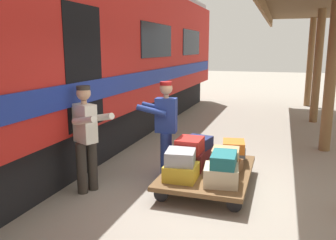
{
  "coord_description": "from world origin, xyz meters",
  "views": [
    {
      "loc": [
        -0.85,
        5.05,
        2.27
      ],
      "look_at": [
        0.83,
        -0.08,
        1.15
      ],
      "focal_mm": 37.34,
      "sensor_mm": 36.0,
      "label": 1
    }
  ],
  "objects_px": {
    "suitcase_maroon_trunk": "(190,160)",
    "porter_by_door": "(86,136)",
    "suitcase_red_plastic": "(190,145)",
    "suitcase_gray_aluminum": "(181,157)",
    "suitcase_slate_roller": "(231,156)",
    "porter_in_overalls": "(165,126)",
    "suitcase_teal_softside": "(224,160)",
    "suitcase_brown_leather": "(227,167)",
    "luggage_cart": "(208,172)",
    "suitcase_burgundy_valise": "(198,153)",
    "train_car": "(10,60)",
    "suitcase_orange_carryall": "(234,146)",
    "suitcase_tan_vintage": "(225,155)",
    "suitcase_yellow_case": "(181,172)",
    "suitcase_navy_fabric": "(198,142)"
  },
  "relations": [
    {
      "from": "suitcase_maroon_trunk",
      "to": "porter_by_door",
      "type": "relative_size",
      "value": 0.31
    },
    {
      "from": "suitcase_red_plastic",
      "to": "suitcase_gray_aluminum",
      "type": "bearing_deg",
      "value": 87.9
    },
    {
      "from": "suitcase_slate_roller",
      "to": "porter_in_overalls",
      "type": "xyz_separation_m",
      "value": [
        1.13,
        0.33,
        0.54
      ]
    },
    {
      "from": "suitcase_slate_roller",
      "to": "suitcase_teal_softside",
      "type": "relative_size",
      "value": 1.05
    },
    {
      "from": "suitcase_brown_leather",
      "to": "porter_by_door",
      "type": "relative_size",
      "value": 0.31
    },
    {
      "from": "luggage_cart",
      "to": "suitcase_burgundy_valise",
      "type": "bearing_deg",
      "value": -60.92
    },
    {
      "from": "luggage_cart",
      "to": "suitcase_red_plastic",
      "type": "bearing_deg",
      "value": 4.2
    },
    {
      "from": "train_car",
      "to": "suitcase_orange_carryall",
      "type": "relative_size",
      "value": 44.15
    },
    {
      "from": "suitcase_orange_carryall",
      "to": "suitcase_gray_aluminum",
      "type": "bearing_deg",
      "value": 57.67
    },
    {
      "from": "luggage_cart",
      "to": "suitcase_brown_leather",
      "type": "relative_size",
      "value": 3.79
    },
    {
      "from": "suitcase_brown_leather",
      "to": "porter_by_door",
      "type": "distance_m",
      "value": 2.3
    },
    {
      "from": "suitcase_maroon_trunk",
      "to": "suitcase_burgundy_valise",
      "type": "distance_m",
      "value": 0.55
    },
    {
      "from": "suitcase_slate_roller",
      "to": "porter_by_door",
      "type": "distance_m",
      "value": 2.54
    },
    {
      "from": "luggage_cart",
      "to": "porter_in_overalls",
      "type": "xyz_separation_m",
      "value": [
        0.82,
        -0.22,
        0.68
      ]
    },
    {
      "from": "suitcase_burgundy_valise",
      "to": "porter_in_overalls",
      "type": "bearing_deg",
      "value": 32.9
    },
    {
      "from": "suitcase_tan_vintage",
      "to": "porter_in_overalls",
      "type": "relative_size",
      "value": 0.25
    },
    {
      "from": "suitcase_burgundy_valise",
      "to": "suitcase_brown_leather",
      "type": "relative_size",
      "value": 1.21
    },
    {
      "from": "luggage_cart",
      "to": "suitcase_slate_roller",
      "type": "height_order",
      "value": "suitcase_slate_roller"
    },
    {
      "from": "suitcase_red_plastic",
      "to": "porter_by_door",
      "type": "distance_m",
      "value": 1.68
    },
    {
      "from": "suitcase_teal_softside",
      "to": "suitcase_maroon_trunk",
      "type": "bearing_deg",
      "value": -39.08
    },
    {
      "from": "suitcase_slate_roller",
      "to": "suitcase_yellow_case",
      "type": "xyz_separation_m",
      "value": [
        0.61,
        1.1,
        0.02
      ]
    },
    {
      "from": "suitcase_gray_aluminum",
      "to": "suitcase_orange_carryall",
      "type": "bearing_deg",
      "value": -122.33
    },
    {
      "from": "suitcase_brown_leather",
      "to": "porter_in_overalls",
      "type": "distance_m",
      "value": 1.28
    },
    {
      "from": "suitcase_navy_fabric",
      "to": "suitcase_red_plastic",
      "type": "height_order",
      "value": "suitcase_red_plastic"
    },
    {
      "from": "suitcase_orange_carryall",
      "to": "suitcase_teal_softside",
      "type": "relative_size",
      "value": 0.85
    },
    {
      "from": "suitcase_maroon_trunk",
      "to": "porter_by_door",
      "type": "xyz_separation_m",
      "value": [
        1.47,
        0.81,
        0.5
      ]
    },
    {
      "from": "suitcase_gray_aluminum",
      "to": "suitcase_tan_vintage",
      "type": "distance_m",
      "value": 0.8
    },
    {
      "from": "train_car",
      "to": "suitcase_red_plastic",
      "type": "xyz_separation_m",
      "value": [
        -3.2,
        -0.35,
        -1.37
      ]
    },
    {
      "from": "suitcase_brown_leather",
      "to": "suitcase_tan_vintage",
      "type": "bearing_deg",
      "value": -14.39
    },
    {
      "from": "luggage_cart",
      "to": "suitcase_orange_carryall",
      "type": "distance_m",
      "value": 0.72
    },
    {
      "from": "suitcase_slate_roller",
      "to": "suitcase_red_plastic",
      "type": "distance_m",
      "value": 0.9
    },
    {
      "from": "suitcase_tan_vintage",
      "to": "porter_by_door",
      "type": "height_order",
      "value": "porter_by_door"
    },
    {
      "from": "suitcase_tan_vintage",
      "to": "suitcase_orange_carryall",
      "type": "xyz_separation_m",
      "value": [
        -0.06,
        -0.54,
        0.01
      ]
    },
    {
      "from": "suitcase_brown_leather",
      "to": "suitcase_gray_aluminum",
      "type": "relative_size",
      "value": 1.12
    },
    {
      "from": "suitcase_navy_fabric",
      "to": "luggage_cart",
      "type": "bearing_deg",
      "value": 118.96
    },
    {
      "from": "suitcase_red_plastic",
      "to": "luggage_cart",
      "type": "bearing_deg",
      "value": -175.8
    },
    {
      "from": "suitcase_yellow_case",
      "to": "suitcase_slate_roller",
      "type": "bearing_deg",
      "value": -119.08
    },
    {
      "from": "luggage_cart",
      "to": "porter_by_door",
      "type": "relative_size",
      "value": 1.18
    },
    {
      "from": "suitcase_orange_carryall",
      "to": "luggage_cart",
      "type": "bearing_deg",
      "value": 58.06
    },
    {
      "from": "suitcase_yellow_case",
      "to": "suitcase_maroon_trunk",
      "type": "bearing_deg",
      "value": -90.0
    },
    {
      "from": "porter_in_overalls",
      "to": "porter_by_door",
      "type": "relative_size",
      "value": 1.0
    },
    {
      "from": "suitcase_yellow_case",
      "to": "suitcase_navy_fabric",
      "type": "relative_size",
      "value": 1.12
    },
    {
      "from": "porter_by_door",
      "to": "suitcase_teal_softside",
      "type": "bearing_deg",
      "value": -172.26
    },
    {
      "from": "train_car",
      "to": "suitcase_brown_leather",
      "type": "relative_size",
      "value": 38.06
    },
    {
      "from": "train_car",
      "to": "suitcase_slate_roller",
      "type": "bearing_deg",
      "value": -166.34
    },
    {
      "from": "suitcase_orange_carryall",
      "to": "train_car",
      "type": "bearing_deg",
      "value": 13.43
    },
    {
      "from": "suitcase_teal_softside",
      "to": "suitcase_slate_roller",
      "type": "bearing_deg",
      "value": -88.48
    },
    {
      "from": "suitcase_teal_softside",
      "to": "porter_by_door",
      "type": "relative_size",
      "value": 0.31
    },
    {
      "from": "suitcase_navy_fabric",
      "to": "porter_in_overalls",
      "type": "relative_size",
      "value": 0.25
    },
    {
      "from": "luggage_cart",
      "to": "suitcase_tan_vintage",
      "type": "xyz_separation_m",
      "value": [
        -0.28,
        -0.01,
        0.32
      ]
    }
  ]
}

